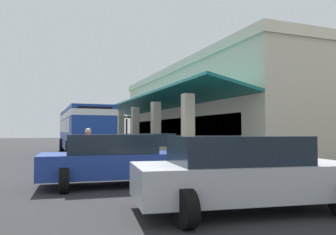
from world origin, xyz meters
name	(u,v)px	position (x,y,z in m)	size (l,w,h in m)	color
ground	(184,150)	(0.00, 8.00, 0.00)	(120.00, 120.00, 0.00)	#262628
curb_strip	(131,150)	(-1.14, 3.78, 0.06)	(30.86, 0.50, 0.12)	#9E998E
plaza_building	(233,110)	(-1.14, 13.41, 3.51)	(26.02, 16.18, 7.01)	beige
transit_bus	(83,127)	(0.55, -0.18, 1.85)	(11.21, 2.86, 3.34)	#193D9E
parked_sedan_silver	(243,172)	(19.28, 0.71, 0.75)	(2.84, 4.61, 1.47)	#B2B5BA
parked_sedan_blue	(116,159)	(15.31, -0.96, 0.75)	(2.69, 4.54, 1.47)	navy
parked_sedan_tan	(147,150)	(11.20, 1.26, 0.75)	(2.70, 4.54, 1.47)	#9E845B
pedestrian	(88,148)	(11.98, -1.34, 0.95)	(0.68, 0.47, 1.68)	#726651
potted_palm	(127,140)	(-6.36, 4.73, 0.68)	(1.87, 1.83, 3.08)	#4C4742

